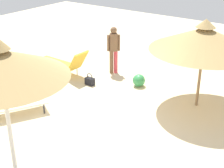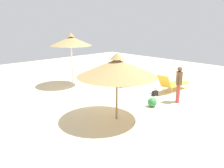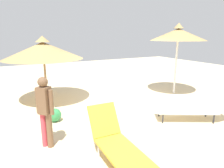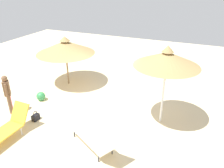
% 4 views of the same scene
% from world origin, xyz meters
% --- Properties ---
extents(ground, '(24.00, 24.00, 0.10)m').
position_xyz_m(ground, '(0.00, 0.00, -0.05)').
color(ground, beige).
extents(parasol_umbrella_far_left, '(2.80, 2.80, 2.42)m').
position_xyz_m(parasol_umbrella_far_left, '(1.61, 2.57, 1.91)').
color(parasol_umbrella_far_left, olive).
rests_on(parasol_umbrella_far_left, ground).
extents(parasol_umbrella_back, '(2.23, 2.23, 2.91)m').
position_xyz_m(parasol_umbrella_back, '(0.13, -2.43, 2.46)').
color(parasol_umbrella_back, white).
rests_on(parasol_umbrella_back, ground).
extents(lounge_chair_far_right, '(1.56, 2.16, 0.84)m').
position_xyz_m(lounge_chair_far_right, '(-2.19, -0.94, 0.37)').
color(lounge_chair_far_right, silver).
rests_on(lounge_chair_far_right, ground).
extents(lounge_chair_edge, '(2.07, 0.69, 0.96)m').
position_xyz_m(lounge_chair_edge, '(-2.93, 2.06, 0.41)').
color(lounge_chair_edge, gold).
rests_on(lounge_chair_edge, ground).
extents(person_standing_center, '(0.34, 0.33, 1.60)m').
position_xyz_m(person_standing_center, '(-1.61, 3.15, 0.90)').
color(person_standing_center, brown).
rests_on(person_standing_center, ground).
extents(handbag, '(0.30, 0.18, 0.39)m').
position_xyz_m(handbag, '(-1.65, 1.92, 0.13)').
color(handbag, black).
rests_on(handbag, ground).
extents(beach_ball, '(0.39, 0.39, 0.39)m').
position_xyz_m(beach_ball, '(-0.34, 2.72, 0.19)').
color(beach_ball, '#338C4C').
rests_on(beach_ball, ground).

